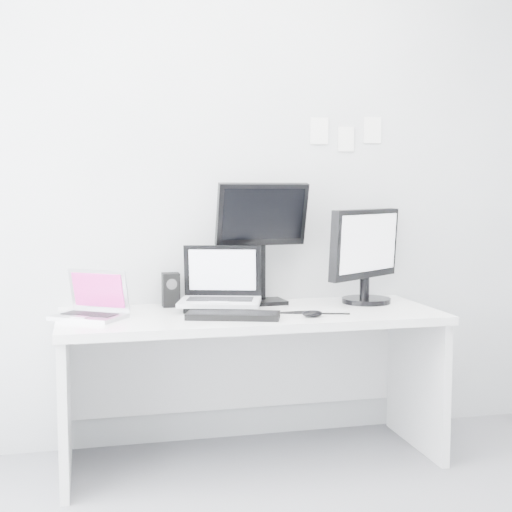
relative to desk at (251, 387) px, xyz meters
name	(u,v)px	position (x,y,z in m)	size (l,w,h in m)	color
back_wall	(236,182)	(0.00, 0.35, 0.99)	(3.60, 3.60, 0.00)	silver
desk	(251,387)	(0.00, 0.00, 0.00)	(1.80, 0.70, 0.73)	white
macbook	(88,294)	(-0.76, -0.01, 0.48)	(0.30, 0.23, 0.23)	#ACACB0
speaker	(171,290)	(-0.35, 0.25, 0.45)	(0.08, 0.08, 0.17)	black
dell_laptop	(220,278)	(-0.14, 0.07, 0.53)	(0.38, 0.30, 0.32)	silver
rear_monitor	(261,242)	(0.10, 0.22, 0.68)	(0.47, 0.17, 0.63)	black
samsung_monitor	(367,254)	(0.64, 0.13, 0.62)	(0.55, 0.25, 0.50)	black
keyboard	(233,315)	(-0.12, -0.15, 0.38)	(0.42, 0.15, 0.03)	black
mouse	(312,314)	(0.24, -0.20, 0.38)	(0.10, 0.06, 0.03)	black
wall_note_0	(319,131)	(0.45, 0.34, 1.26)	(0.10, 0.00, 0.14)	white
wall_note_1	(346,139)	(0.60, 0.34, 1.22)	(0.09, 0.00, 0.13)	white
wall_note_2	(372,130)	(0.75, 0.34, 1.26)	(0.10, 0.00, 0.14)	white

